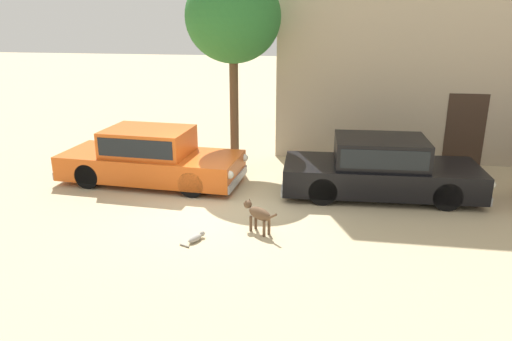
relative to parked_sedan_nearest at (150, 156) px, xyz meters
name	(u,v)px	position (x,y,z in m)	size (l,w,h in m)	color
ground_plane	(218,208)	(2.15, -1.52, -0.71)	(80.00, 80.00, 0.00)	tan
parked_sedan_nearest	(150,156)	(0.00, 0.00, 0.00)	(4.91, 2.10, 1.44)	#D15619
parked_sedan_second	(380,167)	(5.87, -0.03, 0.00)	(4.87, 1.99, 1.45)	black
stray_dog_spotted	(258,213)	(3.26, -2.60, -0.30)	(0.81, 0.61, 0.64)	brown
stray_cat	(196,238)	(2.12, -3.21, -0.64)	(0.40, 0.54, 0.15)	gray
acacia_tree_left	(233,18)	(1.88, 1.82, 3.43)	(2.60, 2.34, 5.41)	brown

